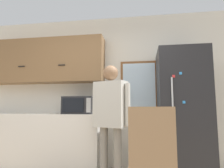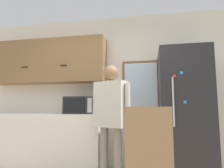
# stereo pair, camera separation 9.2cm
# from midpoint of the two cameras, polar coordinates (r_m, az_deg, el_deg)

# --- Properties ---
(back_wall) EXTENTS (6.00, 0.06, 2.70)m
(back_wall) POSITION_cam_midpoint_polar(r_m,az_deg,el_deg) (3.63, -1.94, -1.66)
(back_wall) COLOR silver
(back_wall) RESTS_ON ground_plane
(counter) EXTENTS (2.15, 0.58, 0.92)m
(counter) POSITION_cam_midpoint_polar(r_m,az_deg,el_deg) (3.74, -20.78, -15.02)
(counter) COLOR silver
(counter) RESTS_ON ground_plane
(upper_cabinets) EXTENTS (2.15, 0.34, 0.81)m
(upper_cabinets) POSITION_cam_midpoint_polar(r_m,az_deg,el_deg) (3.91, -18.97, 6.17)
(upper_cabinets) COLOR olive
(microwave) EXTENTS (0.49, 0.39, 0.28)m
(microwave) POSITION_cam_midpoint_polar(r_m,az_deg,el_deg) (3.36, -10.06, -6.02)
(microwave) COLOR #232326
(microwave) RESTS_ON counter
(person) EXTENTS (0.56, 0.37, 1.62)m
(person) POSITION_cam_midpoint_polar(r_m,az_deg,el_deg) (2.78, -1.37, -7.58)
(person) COLOR gray
(person) RESTS_ON ground_plane
(refrigerator) EXTENTS (0.72, 0.73, 1.91)m
(refrigerator) POSITION_cam_midpoint_polar(r_m,az_deg,el_deg) (3.21, 18.84, -7.68)
(refrigerator) COLOR #232326
(refrigerator) RESTS_ON ground_plane
(chair) EXTENTS (0.45, 0.45, 1.03)m
(chair) POSITION_cam_midpoint_polar(r_m,az_deg,el_deg) (1.95, 9.88, -20.85)
(chair) COLOR #997551
(chair) RESTS_ON ground_plane
(window) EXTENTS (0.64, 0.05, 0.89)m
(window) POSITION_cam_midpoint_polar(r_m,az_deg,el_deg) (3.53, 6.99, -0.64)
(window) COLOR brown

